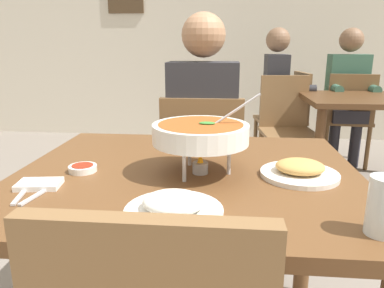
{
  "coord_description": "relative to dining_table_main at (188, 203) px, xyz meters",
  "views": [
    {
      "loc": [
        0.12,
        -1.12,
        1.15
      ],
      "look_at": [
        0.0,
        0.15,
        0.81
      ],
      "focal_mm": 34.21,
      "sensor_mm": 36.0,
      "label": 1
    }
  ],
  "objects": [
    {
      "name": "fork_utensil",
      "position": [
        -0.43,
        -0.23,
        0.12
      ],
      "size": [
        0.05,
        0.17,
        0.01
      ],
      "primitive_type": "cube",
      "rotation": [
        0.0,
        0.0,
        0.21
      ],
      "color": "silver",
      "rests_on": "dining_table_main"
    },
    {
      "name": "curry_bowl",
      "position": [
        0.04,
        -0.02,
        0.24
      ],
      "size": [
        0.33,
        0.3,
        0.26
      ],
      "color": "silver",
      "rests_on": "dining_table_main"
    },
    {
      "name": "dining_table_main",
      "position": [
        0.0,
        0.0,
        0.0
      ],
      "size": [
        1.1,
        0.96,
        0.76
      ],
      "color": "brown",
      "rests_on": "ground_plane"
    },
    {
      "name": "spoon_utensil",
      "position": [
        -0.38,
        -0.23,
        0.12
      ],
      "size": [
        0.04,
        0.17,
        0.01
      ],
      "primitive_type": "cube",
      "rotation": [
        0.0,
        0.0,
        -0.16
      ],
      "color": "silver",
      "rests_on": "dining_table_main"
    },
    {
      "name": "cafe_rear_partition",
      "position": [
        0.0,
        3.6,
        0.86
      ],
      "size": [
        10.0,
        0.1,
        3.0
      ],
      "primitive_type": "cube",
      "color": "beige",
      "rests_on": "ground_plane"
    },
    {
      "name": "chair_bg_right",
      "position": [
        0.64,
        2.03,
        -0.13
      ],
      "size": [
        0.49,
        0.49,
        0.9
      ],
      "color": "brown",
      "rests_on": "ground_plane"
    },
    {
      "name": "patron_bg_middle",
      "position": [
        0.62,
        2.42,
        0.1
      ],
      "size": [
        0.45,
        0.4,
        1.31
      ],
      "color": "#2D2D38",
      "rests_on": "ground_plane"
    },
    {
      "name": "napkin_folded",
      "position": [
        -0.41,
        -0.18,
        0.12
      ],
      "size": [
        0.13,
        0.1,
        0.02
      ],
      "primitive_type": "cube",
      "rotation": [
        0.0,
        0.0,
        0.14
      ],
      "color": "white",
      "rests_on": "dining_table_main"
    },
    {
      "name": "dining_table_far",
      "position": [
        1.25,
        1.9,
        -0.02
      ],
      "size": [
        1.0,
        0.8,
        0.76
      ],
      "color": "#51331C",
      "rests_on": "ground_plane"
    },
    {
      "name": "chair_diner_main",
      "position": [
        -0.0,
        0.77,
        -0.13
      ],
      "size": [
        0.44,
        0.44,
        0.9
      ],
      "color": "brown",
      "rests_on": "ground_plane"
    },
    {
      "name": "sauce_dish",
      "position": [
        -0.34,
        -0.04,
        0.13
      ],
      "size": [
        0.09,
        0.09,
        0.02
      ],
      "color": "white",
      "rests_on": "dining_table_main"
    },
    {
      "name": "drink_glass",
      "position": [
        0.46,
        -0.37,
        0.17
      ],
      "size": [
        0.07,
        0.07,
        0.13
      ],
      "color": "silver",
      "rests_on": "dining_table_main"
    },
    {
      "name": "rice_plate",
      "position": [
        -0.0,
        -0.32,
        0.13
      ],
      "size": [
        0.24,
        0.24,
        0.06
      ],
      "color": "white",
      "rests_on": "dining_table_main"
    },
    {
      "name": "chair_bg_left",
      "position": [
        1.28,
        2.45,
        -0.13
      ],
      "size": [
        0.48,
        0.48,
        0.9
      ],
      "color": "brown",
      "rests_on": "ground_plane"
    },
    {
      "name": "appetizer_plate",
      "position": [
        0.35,
        -0.02,
        0.13
      ],
      "size": [
        0.24,
        0.24,
        0.06
      ],
      "color": "white",
      "rests_on": "dining_table_main"
    },
    {
      "name": "chair_bg_middle",
      "position": [
        0.74,
        2.51,
        -0.13
      ],
      "size": [
        0.5,
        0.5,
        0.9
      ],
      "color": "brown",
      "rests_on": "ground_plane"
    },
    {
      "name": "diner_main",
      "position": [
        0.0,
        0.8,
        0.1
      ],
      "size": [
        0.4,
        0.45,
        1.31
      ],
      "color": "#2D2D38",
      "rests_on": "ground_plane"
    },
    {
      "name": "patron_bg_left",
      "position": [
        1.27,
        2.5,
        0.1
      ],
      "size": [
        0.4,
        0.45,
        1.31
      ],
      "color": "#2D2D38",
      "rests_on": "ground_plane"
    }
  ]
}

